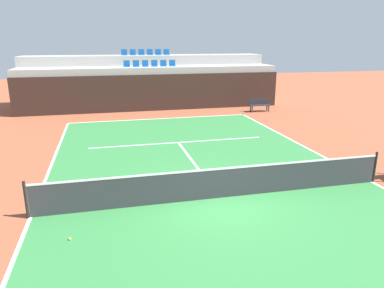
# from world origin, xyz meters

# --- Properties ---
(ground_plane) EXTENTS (80.00, 80.00, 0.00)m
(ground_plane) POSITION_xyz_m (0.00, 0.00, 0.00)
(ground_plane) COLOR brown
(court_surface) EXTENTS (11.00, 24.00, 0.01)m
(court_surface) POSITION_xyz_m (0.00, 0.00, 0.01)
(court_surface) COLOR #2D7238
(court_surface) RESTS_ON ground_plane
(baseline_far) EXTENTS (11.00, 0.10, 0.00)m
(baseline_far) POSITION_xyz_m (0.00, 11.95, 0.01)
(baseline_far) COLOR white
(baseline_far) RESTS_ON court_surface
(sideline_left) EXTENTS (0.10, 24.00, 0.00)m
(sideline_left) POSITION_xyz_m (-5.45, 0.00, 0.01)
(sideline_left) COLOR white
(sideline_left) RESTS_ON court_surface
(sideline_right) EXTENTS (0.10, 24.00, 0.00)m
(sideline_right) POSITION_xyz_m (5.45, 0.00, 0.01)
(sideline_right) COLOR white
(sideline_right) RESTS_ON court_surface
(service_line_far) EXTENTS (8.26, 0.10, 0.00)m
(service_line_far) POSITION_xyz_m (0.00, 6.40, 0.01)
(service_line_far) COLOR white
(service_line_far) RESTS_ON court_surface
(centre_service_line) EXTENTS (0.10, 6.40, 0.00)m
(centre_service_line) POSITION_xyz_m (0.00, 3.20, 0.01)
(centre_service_line) COLOR white
(centre_service_line) RESTS_ON court_surface
(back_wall) EXTENTS (18.07, 0.30, 2.45)m
(back_wall) POSITION_xyz_m (0.00, 14.82, 1.23)
(back_wall) COLOR black
(back_wall) RESTS_ON ground_plane
(stands_tier_lower) EXTENTS (18.07, 2.40, 2.89)m
(stands_tier_lower) POSITION_xyz_m (0.00, 16.17, 1.45)
(stands_tier_lower) COLOR #9E9E99
(stands_tier_lower) RESTS_ON ground_plane
(stands_tier_upper) EXTENTS (18.07, 2.40, 3.59)m
(stands_tier_upper) POSITION_xyz_m (0.00, 18.57, 1.80)
(stands_tier_upper) COLOR #9E9E99
(stands_tier_upper) RESTS_ON ground_plane
(seating_row_lower) EXTENTS (3.68, 0.44, 0.44)m
(seating_row_lower) POSITION_xyz_m (-0.00, 16.27, 3.02)
(seating_row_lower) COLOR #145193
(seating_row_lower) RESTS_ON stands_tier_lower
(seating_row_upper) EXTENTS (3.68, 0.44, 0.44)m
(seating_row_upper) POSITION_xyz_m (-0.00, 18.67, 3.72)
(seating_row_upper) COLOR #145193
(seating_row_upper) RESTS_ON stands_tier_upper
(tennis_net) EXTENTS (11.08, 0.08, 1.07)m
(tennis_net) POSITION_xyz_m (0.00, 0.00, 0.51)
(tennis_net) COLOR black
(tennis_net) RESTS_ON court_surface
(player_bench) EXTENTS (1.50, 0.40, 0.85)m
(player_bench) POSITION_xyz_m (6.93, 12.74, 0.51)
(player_bench) COLOR #232328
(player_bench) RESTS_ON ground_plane
(tennis_ball_0) EXTENTS (0.07, 0.07, 0.07)m
(tennis_ball_0) POSITION_xyz_m (-4.30, -1.47, 0.04)
(tennis_ball_0) COLOR #CCE033
(tennis_ball_0) RESTS_ON court_surface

